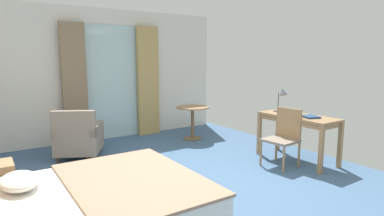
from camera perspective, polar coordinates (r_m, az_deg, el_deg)
ground at (r=4.36m, az=1.02°, el=-15.17°), size 5.62×7.45×0.10m
wall_back at (r=7.12m, az=-15.05°, el=5.70°), size 5.22×0.12×2.74m
balcony_glass_door at (r=7.09m, az=-13.99°, el=4.40°), size 1.16×0.02×2.41m
curtain_panel_left at (r=6.77m, az=-20.09°, el=3.93°), size 0.47×0.10×2.41m
curtain_panel_right at (r=7.31m, az=-7.81°, el=4.72°), size 0.50×0.10×2.41m
bed at (r=3.45m, az=-16.44°, el=-16.62°), size 1.98×1.85×0.96m
writing_desk at (r=5.68m, az=18.26°, el=-2.21°), size 0.58×1.32×0.78m
desk_chair at (r=5.39m, az=15.96°, el=-4.53°), size 0.50×0.52×0.92m
desk_lamp at (r=5.83m, az=15.64°, el=2.18°), size 0.19×0.29×0.45m
closed_book at (r=5.51m, az=20.17°, el=-1.43°), size 0.30×0.32×0.03m
armchair_by_window at (r=5.95m, az=-19.43°, el=-5.06°), size 0.99×1.02×0.88m
round_cafe_table at (r=6.85m, az=0.08°, el=-1.25°), size 0.69×0.69×0.70m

